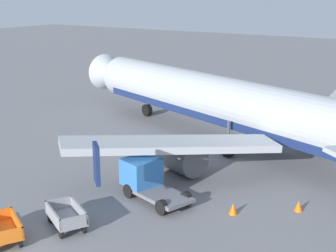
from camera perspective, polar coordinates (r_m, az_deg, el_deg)
airplane at (r=36.72m, az=7.89°, el=2.27°), size 36.55×29.74×11.34m
baggage_cart_second_in_row at (r=24.66m, az=-18.39°, el=-11.13°), size 3.48×2.42×1.07m
baggage_cart_third_in_row at (r=25.16m, az=-11.59°, el=-10.08°), size 3.48×2.41×1.07m
service_truck_beside_carts at (r=28.00m, az=-2.46°, el=-5.97°), size 4.74×3.07×2.10m
traffic_cone_near_plane at (r=31.32m, az=3.10°, el=-5.06°), size 0.55×0.55×0.72m
traffic_cone_mid_apron at (r=27.37m, az=14.74°, el=-8.84°), size 0.45×0.45×0.59m
traffic_cone_by_carts at (r=26.38m, az=7.48°, el=-9.36°), size 0.46×0.46×0.61m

